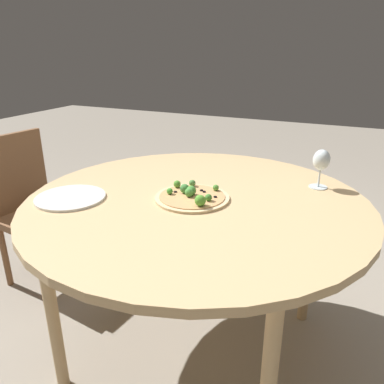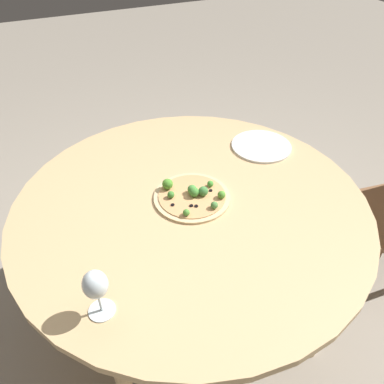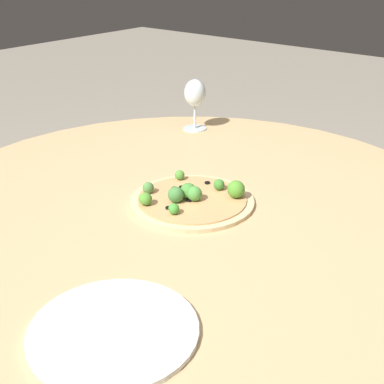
# 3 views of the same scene
# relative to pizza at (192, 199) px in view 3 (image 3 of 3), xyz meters

# --- Properties ---
(dining_table) EXTENTS (1.38, 1.38, 0.77)m
(dining_table) POSITION_rel_pizza_xyz_m (0.02, -0.01, -0.07)
(dining_table) COLOR tan
(dining_table) RESTS_ON ground_plane
(pizza) EXTENTS (0.30, 0.30, 0.06)m
(pizza) POSITION_rel_pizza_xyz_m (0.00, 0.00, 0.00)
(pizza) COLOR #DBBC89
(pizza) RESTS_ON dining_table
(wine_glass) EXTENTS (0.08, 0.08, 0.17)m
(wine_glass) POSITION_rel_pizza_xyz_m (0.35, -0.44, 0.10)
(wine_glass) COLOR silver
(wine_glass) RESTS_ON dining_table
(plate_near) EXTENTS (0.28, 0.28, 0.01)m
(plate_near) POSITION_rel_pizza_xyz_m (-0.20, 0.45, -0.01)
(plate_near) COLOR silver
(plate_near) RESTS_ON dining_table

